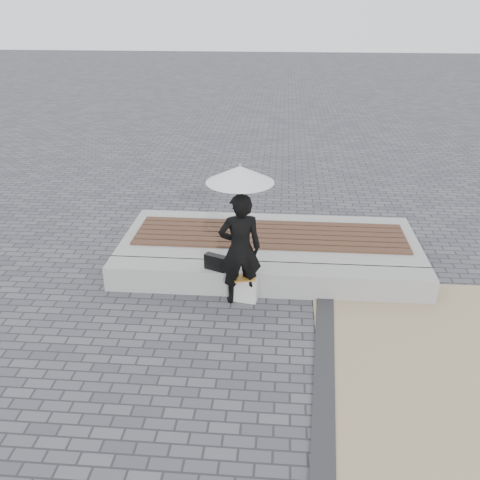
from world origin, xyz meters
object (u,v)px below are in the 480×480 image
(woman, at_px, (240,249))
(handbag, at_px, (216,262))
(canvas_tote, at_px, (244,289))
(seating_ledge, at_px, (267,279))
(parasol, at_px, (240,174))

(woman, distance_m, handbag, 0.55)
(handbag, relative_size, canvas_tote, 0.84)
(seating_ledge, distance_m, parasol, 1.85)
(woman, height_order, handbag, woman)
(seating_ledge, xyz_separation_m, handbag, (-0.78, -0.11, 0.32))
(woman, distance_m, parasol, 1.12)
(canvas_tote, bearing_deg, handbag, 164.75)
(seating_ledge, xyz_separation_m, canvas_tote, (-0.33, -0.31, 0.00))
(handbag, bearing_deg, woman, -5.38)
(woman, height_order, canvas_tote, woman)
(parasol, height_order, canvas_tote, parasol)
(seating_ledge, relative_size, woman, 2.93)
(seating_ledge, bearing_deg, parasol, -141.06)
(seating_ledge, bearing_deg, woman, -141.06)
(seating_ledge, relative_size, canvas_tote, 12.43)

